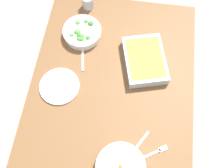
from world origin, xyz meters
TOP-DOWN VIEW (x-y plane):
  - ground_plane at (0.00, 0.00)m, footprint 6.00×6.00m
  - dining_table at (0.00, 0.00)m, footprint 1.20×0.90m
  - stew_bowl at (0.44, 0.10)m, footprint 0.24×0.24m
  - broccoli_bowl at (-0.29, -0.22)m, footprint 0.23×0.23m
  - baking_dish at (-0.16, 0.16)m, footprint 0.35×0.29m
  - drink_cup at (-0.51, -0.22)m, footprint 0.07×0.07m
  - side_plate at (0.06, -0.28)m, footprint 0.22×0.22m
  - spoon_by_stew at (0.34, 0.16)m, footprint 0.16×0.11m
  - spoon_by_broccoli at (-0.17, -0.20)m, footprint 0.18×0.05m
  - fork_on_table at (0.34, 0.26)m, footprint 0.11×0.16m

SIDE VIEW (x-z plane):
  - ground_plane at x=0.00m, z-range 0.00..0.00m
  - dining_table at x=0.00m, z-range 0.28..1.02m
  - fork_on_table at x=0.34m, z-range 0.74..0.75m
  - spoon_by_stew at x=0.34m, z-range 0.74..0.75m
  - spoon_by_broccoli at x=-0.17m, z-range 0.74..0.75m
  - side_plate at x=0.06m, z-range 0.74..0.75m
  - broccoli_bowl at x=-0.29m, z-range 0.74..0.80m
  - stew_bowl at x=0.44m, z-range 0.74..0.80m
  - baking_dish at x=-0.16m, z-range 0.74..0.80m
  - drink_cup at x=-0.51m, z-range 0.74..0.82m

